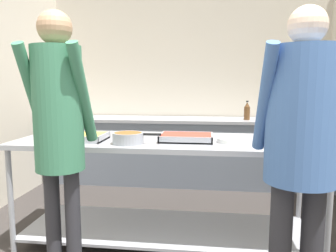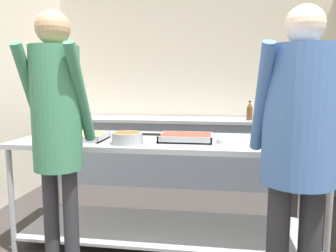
{
  "view_description": "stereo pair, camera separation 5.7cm",
  "coord_description": "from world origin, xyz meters",
  "px_view_note": "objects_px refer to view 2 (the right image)",
  "views": [
    {
      "loc": [
        0.33,
        -0.96,
        1.37
      ],
      "look_at": [
        -0.02,
        1.83,
        1.01
      ],
      "focal_mm": 35.0,
      "sensor_mm": 36.0,
      "label": 1
    },
    {
      "loc": [
        0.38,
        -0.95,
        1.37
      ],
      "look_at": [
        -0.02,
        1.83,
        1.01
      ],
      "focal_mm": 35.0,
      "sensor_mm": 36.0,
      "label": 2
    }
  ],
  "objects_px": {
    "broccoli_bowl": "(271,142)",
    "serving_tray_roast": "(186,138)",
    "serving_tray_vegetables": "(80,137)",
    "guest_serving_right": "(299,133)",
    "plate_stack": "(234,141)",
    "sauce_pan": "(128,138)",
    "water_bottle": "(250,111)",
    "guest_serving_left": "(57,120)"
  },
  "relations": [
    {
      "from": "broccoli_bowl",
      "to": "water_bottle",
      "type": "relative_size",
      "value": 0.76
    },
    {
      "from": "serving_tray_vegetables",
      "to": "serving_tray_roast",
      "type": "height_order",
      "value": "same"
    },
    {
      "from": "sauce_pan",
      "to": "guest_serving_right",
      "type": "bearing_deg",
      "value": -27.0
    },
    {
      "from": "sauce_pan",
      "to": "guest_serving_right",
      "type": "relative_size",
      "value": 0.21
    },
    {
      "from": "guest_serving_right",
      "to": "sauce_pan",
      "type": "bearing_deg",
      "value": 153.0
    },
    {
      "from": "serving_tray_roast",
      "to": "broccoli_bowl",
      "type": "bearing_deg",
      "value": -13.91
    },
    {
      "from": "serving_tray_vegetables",
      "to": "sauce_pan",
      "type": "distance_m",
      "value": 0.45
    },
    {
      "from": "serving_tray_roast",
      "to": "guest_serving_left",
      "type": "distance_m",
      "value": 1.06
    },
    {
      "from": "water_bottle",
      "to": "plate_stack",
      "type": "bearing_deg",
      "value": -99.42
    },
    {
      "from": "sauce_pan",
      "to": "guest_serving_left",
      "type": "bearing_deg",
      "value": -120.04
    },
    {
      "from": "guest_serving_right",
      "to": "water_bottle",
      "type": "xyz_separation_m",
      "value": [
        -0.02,
        2.49,
        -0.09
      ]
    },
    {
      "from": "serving_tray_roast",
      "to": "plate_stack",
      "type": "xyz_separation_m",
      "value": [
        0.38,
        -0.04,
        -0.01
      ]
    },
    {
      "from": "guest_serving_left",
      "to": "guest_serving_right",
      "type": "distance_m",
      "value": 1.44
    },
    {
      "from": "serving_tray_vegetables",
      "to": "guest_serving_left",
      "type": "bearing_deg",
      "value": -78.71
    },
    {
      "from": "serving_tray_roast",
      "to": "guest_serving_left",
      "type": "xyz_separation_m",
      "value": [
        -0.75,
        -0.73,
        0.21
      ]
    },
    {
      "from": "plate_stack",
      "to": "broccoli_bowl",
      "type": "xyz_separation_m",
      "value": [
        0.27,
        -0.12,
        0.02
      ]
    },
    {
      "from": "guest_serving_left",
      "to": "plate_stack",
      "type": "bearing_deg",
      "value": 31.2
    },
    {
      "from": "serving_tray_vegetables",
      "to": "guest_serving_right",
      "type": "height_order",
      "value": "guest_serving_right"
    },
    {
      "from": "sauce_pan",
      "to": "plate_stack",
      "type": "xyz_separation_m",
      "value": [
        0.82,
        0.15,
        -0.03
      ]
    },
    {
      "from": "water_bottle",
      "to": "sauce_pan",
      "type": "bearing_deg",
      "value": -120.25
    },
    {
      "from": "serving_tray_roast",
      "to": "guest_serving_right",
      "type": "bearing_deg",
      "value": -47.99
    },
    {
      "from": "serving_tray_roast",
      "to": "guest_serving_left",
      "type": "height_order",
      "value": "guest_serving_left"
    },
    {
      "from": "sauce_pan",
      "to": "serving_tray_roast",
      "type": "distance_m",
      "value": 0.48
    },
    {
      "from": "sauce_pan",
      "to": "water_bottle",
      "type": "relative_size",
      "value": 1.53
    },
    {
      "from": "guest_serving_right",
      "to": "serving_tray_roast",
      "type": "bearing_deg",
      "value": 132.01
    },
    {
      "from": "serving_tray_roast",
      "to": "guest_serving_right",
      "type": "xyz_separation_m",
      "value": [
        0.7,
        -0.77,
        0.17
      ]
    },
    {
      "from": "sauce_pan",
      "to": "broccoli_bowl",
      "type": "bearing_deg",
      "value": 1.74
    },
    {
      "from": "plate_stack",
      "to": "guest_serving_right",
      "type": "relative_size",
      "value": 0.15
    },
    {
      "from": "serving_tray_vegetables",
      "to": "water_bottle",
      "type": "bearing_deg",
      "value": 49.22
    },
    {
      "from": "serving_tray_roast",
      "to": "guest_serving_left",
      "type": "bearing_deg",
      "value": -135.8
    },
    {
      "from": "sauce_pan",
      "to": "serving_tray_vegetables",
      "type": "bearing_deg",
      "value": 165.47
    },
    {
      "from": "sauce_pan",
      "to": "plate_stack",
      "type": "distance_m",
      "value": 0.84
    },
    {
      "from": "plate_stack",
      "to": "sauce_pan",
      "type": "bearing_deg",
      "value": -169.48
    },
    {
      "from": "serving_tray_vegetables",
      "to": "guest_serving_left",
      "type": "distance_m",
      "value": 0.69
    },
    {
      "from": "guest_serving_left",
      "to": "water_bottle",
      "type": "xyz_separation_m",
      "value": [
        1.42,
        2.44,
        -0.13
      ]
    },
    {
      "from": "sauce_pan",
      "to": "guest_serving_left",
      "type": "relative_size",
      "value": 0.21
    },
    {
      "from": "broccoli_bowl",
      "to": "water_bottle",
      "type": "height_order",
      "value": "water_bottle"
    },
    {
      "from": "broccoli_bowl",
      "to": "serving_tray_roast",
      "type": "bearing_deg",
      "value": 166.09
    },
    {
      "from": "plate_stack",
      "to": "water_bottle",
      "type": "distance_m",
      "value": 1.78
    },
    {
      "from": "serving_tray_vegetables",
      "to": "plate_stack",
      "type": "xyz_separation_m",
      "value": [
        1.26,
        0.04,
        -0.01
      ]
    },
    {
      "from": "serving_tray_vegetables",
      "to": "serving_tray_roast",
      "type": "relative_size",
      "value": 0.97
    },
    {
      "from": "serving_tray_roast",
      "to": "water_bottle",
      "type": "relative_size",
      "value": 1.71
    }
  ]
}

